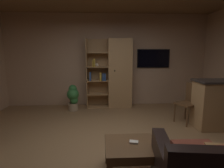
{
  "coord_description": "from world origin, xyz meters",
  "views": [
    {
      "loc": [
        -0.2,
        -2.95,
        1.63
      ],
      "look_at": [
        0.0,
        0.4,
        1.05
      ],
      "focal_mm": 29.99,
      "sensor_mm": 36.0,
      "label": 1
    }
  ],
  "objects_px": {
    "bookshelf_cabinet": "(117,74)",
    "dining_chair": "(190,100)",
    "coffee_table": "(131,150)",
    "wall_mounted_tv": "(153,58)",
    "potted_floor_plant": "(73,97)",
    "table_book_0": "(134,142)"
  },
  "relations": [
    {
      "from": "table_book_0",
      "to": "potted_floor_plant",
      "type": "xyz_separation_m",
      "value": [
        -1.21,
        2.83,
        -0.06
      ]
    },
    {
      "from": "bookshelf_cabinet",
      "to": "wall_mounted_tv",
      "type": "xyz_separation_m",
      "value": [
        1.14,
        0.21,
        0.44
      ]
    },
    {
      "from": "table_book_0",
      "to": "wall_mounted_tv",
      "type": "height_order",
      "value": "wall_mounted_tv"
    },
    {
      "from": "dining_chair",
      "to": "wall_mounted_tv",
      "type": "relative_size",
      "value": 0.93
    },
    {
      "from": "bookshelf_cabinet",
      "to": "dining_chair",
      "type": "bearing_deg",
      "value": -41.74
    },
    {
      "from": "dining_chair",
      "to": "bookshelf_cabinet",
      "type": "bearing_deg",
      "value": 138.26
    },
    {
      "from": "table_book_0",
      "to": "dining_chair",
      "type": "distance_m",
      "value": 2.38
    },
    {
      "from": "bookshelf_cabinet",
      "to": "wall_mounted_tv",
      "type": "height_order",
      "value": "bookshelf_cabinet"
    },
    {
      "from": "coffee_table",
      "to": "potted_floor_plant",
      "type": "distance_m",
      "value": 3.09
    },
    {
      "from": "bookshelf_cabinet",
      "to": "table_book_0",
      "type": "xyz_separation_m",
      "value": [
        -0.03,
        -3.16,
        -0.55
      ]
    },
    {
      "from": "bookshelf_cabinet",
      "to": "coffee_table",
      "type": "bearing_deg",
      "value": -91.32
    },
    {
      "from": "potted_floor_plant",
      "to": "wall_mounted_tv",
      "type": "bearing_deg",
      "value": 12.72
    },
    {
      "from": "table_book_0",
      "to": "wall_mounted_tv",
      "type": "xyz_separation_m",
      "value": [
        1.17,
        3.37,
        0.99
      ]
    },
    {
      "from": "coffee_table",
      "to": "wall_mounted_tv",
      "type": "height_order",
      "value": "wall_mounted_tv"
    },
    {
      "from": "coffee_table",
      "to": "dining_chair",
      "type": "height_order",
      "value": "dining_chair"
    },
    {
      "from": "bookshelf_cabinet",
      "to": "table_book_0",
      "type": "distance_m",
      "value": 3.21
    },
    {
      "from": "bookshelf_cabinet",
      "to": "potted_floor_plant",
      "type": "height_order",
      "value": "bookshelf_cabinet"
    },
    {
      "from": "table_book_0",
      "to": "bookshelf_cabinet",
      "type": "bearing_deg",
      "value": 89.4
    },
    {
      "from": "coffee_table",
      "to": "potted_floor_plant",
      "type": "bearing_deg",
      "value": 112.26
    },
    {
      "from": "coffee_table",
      "to": "dining_chair",
      "type": "relative_size",
      "value": 0.74
    },
    {
      "from": "coffee_table",
      "to": "table_book_0",
      "type": "xyz_separation_m",
      "value": [
        0.04,
        0.03,
        0.1
      ]
    },
    {
      "from": "potted_floor_plant",
      "to": "wall_mounted_tv",
      "type": "relative_size",
      "value": 0.73
    }
  ]
}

